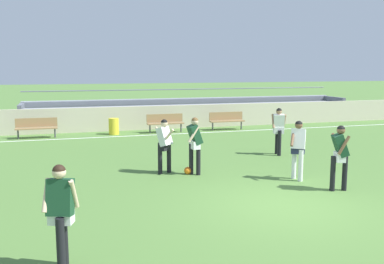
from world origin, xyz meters
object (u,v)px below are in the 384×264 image
(bench_near_bin, at_px, (227,119))
(soccer_ball, at_px, (188,171))
(bench_near_wall_gap, at_px, (36,126))
(trash_bin, at_px, (114,126))
(player_white_overlapping, at_px, (298,145))
(player_dark_on_ball, at_px, (340,152))
(player_white_wide_left, at_px, (164,141))
(player_dark_challenging, at_px, (195,141))
(player_dark_wide_right, at_px, (61,208))
(player_white_deep_cover, at_px, (279,127))
(bleacher_stand, at_px, (194,110))
(bench_far_right, at_px, (165,121))

(bench_near_bin, xyz_separation_m, soccer_ball, (-4.53, -8.37, -0.44))
(bench_near_wall_gap, relative_size, trash_bin, 2.33)
(bench_near_bin, distance_m, player_white_overlapping, 10.06)
(trash_bin, bearing_deg, player_white_overlapping, -68.53)
(bench_near_bin, relative_size, player_dark_on_ball, 1.06)
(player_white_wide_left, height_order, player_dark_challenging, player_dark_challenging)
(player_white_overlapping, xyz_separation_m, player_dark_on_ball, (0.45, -1.26, 0.01))
(bench_near_bin, xyz_separation_m, player_dark_challenging, (-4.34, -8.46, 0.47))
(trash_bin, height_order, player_dark_challenging, player_dark_challenging)
(bench_near_bin, bearing_deg, soccer_ball, -118.45)
(bench_near_wall_gap, distance_m, player_dark_wide_right, 13.72)
(player_dark_challenging, bearing_deg, bench_near_bin, 62.83)
(player_white_wide_left, bearing_deg, player_dark_wide_right, -117.77)
(player_dark_challenging, xyz_separation_m, player_white_deep_cover, (3.76, 1.91, 0.00))
(player_white_wide_left, xyz_separation_m, soccer_ball, (0.62, -0.32, -0.85))
(player_white_wide_left, bearing_deg, soccer_ball, -27.44)
(bleacher_stand, height_order, bench_near_wall_gap, bleacher_stand)
(player_dark_wide_right, bearing_deg, soccer_ball, 55.93)
(bench_near_wall_gap, relative_size, player_white_deep_cover, 1.06)
(bench_far_right, distance_m, player_white_deep_cover, 7.08)
(bench_near_wall_gap, distance_m, soccer_ball, 9.56)
(player_white_wide_left, bearing_deg, bleacher_stand, 68.59)
(bench_near_wall_gap, distance_m, player_white_overlapping, 12.35)
(trash_bin, bearing_deg, player_dark_challenging, -81.00)
(trash_bin, height_order, player_white_overlapping, player_white_overlapping)
(player_dark_on_ball, bearing_deg, player_dark_wide_right, -159.70)
(player_white_deep_cover, bearing_deg, bench_far_right, 111.89)
(player_white_wide_left, distance_m, player_dark_challenging, 0.92)
(bench_far_right, distance_m, player_dark_challenging, 8.55)
(player_dark_challenging, bearing_deg, bleacher_stand, 72.87)
(trash_bin, xyz_separation_m, soccer_ball, (1.16, -8.45, -0.28))
(player_white_deep_cover, bearing_deg, player_white_overlapping, -109.59)
(player_dark_challenging, distance_m, player_white_deep_cover, 4.22)
(soccer_ball, bearing_deg, bench_near_bin, 61.55)
(bench_near_bin, relative_size, trash_bin, 2.33)
(player_dark_challenging, height_order, player_dark_on_ball, player_dark_challenging)
(player_dark_challenging, height_order, player_white_deep_cover, player_white_deep_cover)
(bleacher_stand, relative_size, bench_near_bin, 10.38)
(bleacher_stand, distance_m, player_dark_wide_right, 18.40)
(player_dark_challenging, distance_m, player_dark_wide_right, 6.44)
(bleacher_stand, xyz_separation_m, bench_far_right, (-2.46, -3.19, -0.21))
(bleacher_stand, height_order, player_dark_on_ball, bleacher_stand)
(player_white_deep_cover, xyz_separation_m, player_dark_on_ball, (-0.74, -4.61, -0.01))
(bench_near_wall_gap, distance_m, trash_bin, 3.45)
(bench_far_right, distance_m, player_white_overlapping, 10.01)
(bleacher_stand, height_order, player_dark_challenging, bleacher_stand)
(trash_bin, bearing_deg, player_white_deep_cover, -52.37)
(bleacher_stand, distance_m, player_dark_on_ball, 14.36)
(trash_bin, relative_size, player_white_overlapping, 0.46)
(player_dark_challenging, height_order, player_white_overlapping, player_dark_challenging)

